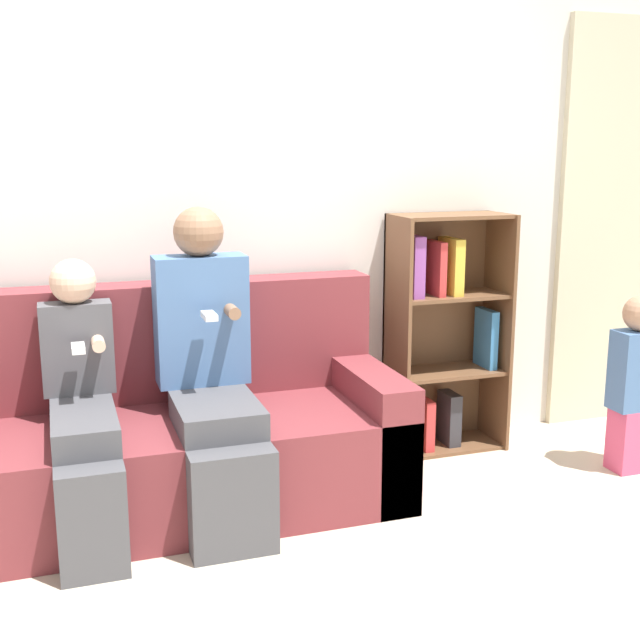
{
  "coord_description": "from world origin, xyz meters",
  "views": [
    {
      "loc": [
        -0.68,
        -2.74,
        1.51
      ],
      "look_at": [
        0.43,
        0.54,
        0.76
      ],
      "focal_mm": 45.0,
      "sensor_mm": 36.0,
      "label": 1
    }
  ],
  "objects_px": {
    "adult_seated": "(210,363)",
    "toddler_standing": "(636,381)",
    "couch": "(156,437)",
    "child_seated": "(82,403)",
    "bookshelf": "(443,332)"
  },
  "relations": [
    {
      "from": "couch",
      "to": "child_seated",
      "type": "distance_m",
      "value": 0.41
    },
    {
      "from": "toddler_standing",
      "to": "bookshelf",
      "type": "xyz_separation_m",
      "value": [
        -0.71,
        0.58,
        0.16
      ]
    },
    {
      "from": "toddler_standing",
      "to": "child_seated",
      "type": "bearing_deg",
      "value": 176.58
    },
    {
      "from": "toddler_standing",
      "to": "bookshelf",
      "type": "distance_m",
      "value": 0.93
    },
    {
      "from": "couch",
      "to": "bookshelf",
      "type": "bearing_deg",
      "value": 10.2
    },
    {
      "from": "adult_seated",
      "to": "toddler_standing",
      "type": "relative_size",
      "value": 1.5
    },
    {
      "from": "toddler_standing",
      "to": "couch",
      "type": "bearing_deg",
      "value": 171.74
    },
    {
      "from": "adult_seated",
      "to": "toddler_standing",
      "type": "height_order",
      "value": "adult_seated"
    },
    {
      "from": "toddler_standing",
      "to": "adult_seated",
      "type": "bearing_deg",
      "value": 174.5
    },
    {
      "from": "toddler_standing",
      "to": "bookshelf",
      "type": "bearing_deg",
      "value": 140.73
    },
    {
      "from": "adult_seated",
      "to": "bookshelf",
      "type": "xyz_separation_m",
      "value": [
        1.25,
        0.39,
        -0.05
      ]
    },
    {
      "from": "couch",
      "to": "adult_seated",
      "type": "bearing_deg",
      "value": -30.63
    },
    {
      "from": "child_seated",
      "to": "toddler_standing",
      "type": "height_order",
      "value": "child_seated"
    },
    {
      "from": "bookshelf",
      "to": "adult_seated",
      "type": "bearing_deg",
      "value": -162.64
    },
    {
      "from": "child_seated",
      "to": "bookshelf",
      "type": "distance_m",
      "value": 1.81
    }
  ]
}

